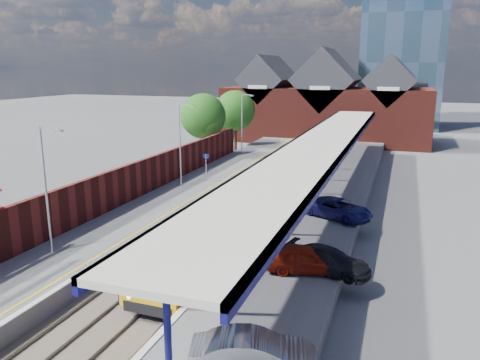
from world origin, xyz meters
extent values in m
plane|color=#5B5B5E|center=(0.00, 30.00, 0.00)|extent=(240.00, 240.00, 0.00)
cube|color=#473D33|center=(0.00, 20.00, 0.03)|extent=(6.00, 76.00, 0.06)
cube|color=slate|center=(-2.22, 20.00, 0.12)|extent=(0.07, 76.00, 0.14)
cube|color=slate|center=(-0.78, 20.00, 0.12)|extent=(0.07, 76.00, 0.14)
cube|color=slate|center=(0.78, 20.00, 0.12)|extent=(0.07, 76.00, 0.14)
cube|color=slate|center=(2.22, 20.00, 0.12)|extent=(0.07, 76.00, 0.14)
cube|color=#565659|center=(-5.50, 20.00, 0.50)|extent=(5.00, 76.00, 1.00)
cube|color=#565659|center=(6.00, 20.00, 0.50)|extent=(6.00, 76.00, 1.00)
cube|color=silver|center=(-3.15, 20.00, 1.02)|extent=(0.30, 76.00, 0.05)
cube|color=silver|center=(3.15, 20.00, 1.02)|extent=(0.30, 76.00, 0.05)
cube|color=yellow|center=(-3.75, 20.00, 1.01)|extent=(0.14, 76.00, 0.01)
cube|color=#0E0C57|center=(1.50, 10.63, 1.90)|extent=(3.02, 16.04, 2.50)
cube|color=#0E0C57|center=(1.50, 10.63, 3.15)|extent=(3.02, 16.04, 0.60)
cube|color=#0E0C57|center=(1.50, 27.23, 1.90)|extent=(3.02, 16.04, 2.50)
cube|color=#0E0C57|center=(1.50, 27.23, 3.15)|extent=(3.02, 16.04, 0.60)
cube|color=#0E0C57|center=(1.50, 43.83, 1.90)|extent=(3.02, 16.04, 2.50)
cube|color=#0E0C57|center=(1.50, 43.83, 3.15)|extent=(3.02, 16.04, 0.60)
cube|color=#0E0C57|center=(1.50, 60.43, 1.90)|extent=(3.02, 16.04, 2.50)
cube|color=#0E0C57|center=(1.50, 60.43, 3.15)|extent=(3.02, 16.04, 0.60)
cube|color=black|center=(0.08, 35.53, 2.35)|extent=(0.04, 60.54, 0.70)
cube|color=orange|center=(0.07, 35.53, 1.55)|extent=(0.03, 55.27, 0.30)
cube|color=red|center=(0.06, 35.53, 1.30)|extent=(0.03, 55.27, 0.30)
cube|color=#F2B20C|center=(1.50, 2.71, 1.70)|extent=(2.82, 0.34, 2.10)
cube|color=black|center=(1.50, 2.61, 2.55)|extent=(2.30, 0.19, 0.90)
cube|color=black|center=(1.50, 5.03, 0.30)|extent=(2.00, 2.40, 0.60)
cube|color=black|center=(1.50, 66.03, 0.30)|extent=(2.00, 2.40, 0.60)
cylinder|color=#0F0E53|center=(5.00, -2.00, 3.10)|extent=(0.24, 0.24, 4.20)
cylinder|color=#0F0E53|center=(5.00, 3.00, 3.10)|extent=(0.24, 0.24, 4.20)
cylinder|color=#0F0E53|center=(5.00, 8.00, 3.10)|extent=(0.24, 0.24, 4.20)
cylinder|color=#0F0E53|center=(5.00, 13.00, 3.10)|extent=(0.24, 0.24, 4.20)
cylinder|color=#0F0E53|center=(5.00, 18.00, 3.10)|extent=(0.24, 0.24, 4.20)
cylinder|color=#0F0E53|center=(5.00, 23.00, 3.10)|extent=(0.24, 0.24, 4.20)
cylinder|color=#0F0E53|center=(5.00, 28.00, 3.10)|extent=(0.24, 0.24, 4.20)
cylinder|color=#0F0E53|center=(5.00, 33.00, 3.10)|extent=(0.24, 0.24, 4.20)
cylinder|color=#0F0E53|center=(5.00, 38.00, 3.10)|extent=(0.24, 0.24, 4.20)
cylinder|color=#0F0E53|center=(5.00, 43.00, 3.10)|extent=(0.24, 0.24, 4.20)
cube|color=beige|center=(5.50, 22.00, 5.35)|extent=(4.50, 52.00, 0.25)
cube|color=#0F0E53|center=(3.35, 22.00, 5.20)|extent=(0.20, 52.00, 0.55)
cube|color=#0F0E53|center=(7.65, 22.00, 5.20)|extent=(0.20, 52.00, 0.55)
cylinder|color=#A5A8AA|center=(-6.50, 6.00, 4.50)|extent=(0.12, 0.12, 7.00)
cube|color=#A5A8AA|center=(-5.90, 6.00, 7.90)|extent=(1.20, 0.08, 0.08)
cube|color=#A5A8AA|center=(-5.30, 6.00, 7.80)|extent=(0.45, 0.18, 0.12)
cylinder|color=#A5A8AA|center=(-6.50, 22.00, 4.50)|extent=(0.12, 0.12, 7.00)
cube|color=#A5A8AA|center=(-5.90, 22.00, 7.90)|extent=(1.20, 0.08, 0.08)
cube|color=#A5A8AA|center=(-5.30, 22.00, 7.80)|extent=(0.45, 0.18, 0.12)
cylinder|color=#A5A8AA|center=(-6.50, 38.00, 4.50)|extent=(0.12, 0.12, 7.00)
cube|color=#A5A8AA|center=(-5.90, 38.00, 7.90)|extent=(1.20, 0.08, 0.08)
cube|color=#A5A8AA|center=(-5.30, 38.00, 7.80)|extent=(0.45, 0.18, 0.12)
cylinder|color=#A5A8AA|center=(-5.00, 24.00, 2.25)|extent=(0.08, 0.08, 2.50)
cube|color=#0C194C|center=(-5.00, 24.00, 3.30)|extent=(0.55, 0.06, 0.35)
cube|color=#581D17|center=(-8.10, 14.00, 2.40)|extent=(0.35, 50.00, 2.80)
cube|color=#581D17|center=(0.00, 58.00, 4.00)|extent=(30.00, 12.00, 8.00)
cube|color=#232328|center=(-9.00, 58.00, 9.20)|extent=(7.13, 12.00, 7.13)
cube|color=#232328|center=(0.00, 58.00, 9.20)|extent=(9.16, 12.00, 9.16)
cube|color=#232328|center=(9.00, 58.00, 9.20)|extent=(7.13, 12.00, 7.13)
cube|color=beige|center=(-9.00, 51.95, 8.20)|extent=(2.80, 0.15, 0.50)
cube|color=beige|center=(0.00, 51.95, 8.20)|extent=(2.80, 0.15, 0.50)
cube|color=beige|center=(9.00, 51.95, 8.20)|extent=(2.80, 0.15, 0.50)
cube|color=#425E71|center=(10.00, 80.00, 20.00)|extent=(14.00, 14.00, 40.00)
cylinder|color=#382314|center=(-10.50, 36.00, 2.00)|extent=(0.44, 0.44, 4.00)
sphere|color=#144D14|center=(-10.50, 36.00, 5.50)|extent=(5.20, 5.20, 5.20)
sphere|color=#144D14|center=(-9.70, 35.50, 4.80)|extent=(3.20, 3.20, 3.20)
cylinder|color=#382314|center=(-9.50, 44.00, 2.00)|extent=(0.44, 0.44, 4.00)
sphere|color=#144D14|center=(-9.50, 44.00, 5.50)|extent=(5.20, 5.20, 5.20)
sphere|color=#144D14|center=(-8.70, 43.50, 4.80)|extent=(3.20, 3.20, 3.20)
imported|color=maroon|center=(7.26, 8.14, 1.69)|extent=(4.31, 2.45, 1.38)
imported|color=#9E9EA2|center=(7.24, -0.30, 1.70)|extent=(4.50, 2.71, 1.40)
imported|color=black|center=(8.30, 8.45, 1.63)|extent=(4.60, 2.68, 1.25)
imported|color=#171557|center=(7.57, 17.35, 1.66)|extent=(5.24, 4.06, 1.32)
camera|label=1|loc=(11.37, -13.39, 10.95)|focal=35.00mm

